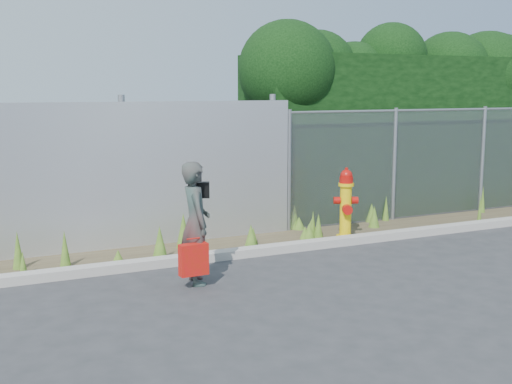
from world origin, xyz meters
name	(u,v)px	position (x,y,z in m)	size (l,w,h in m)	color
ground	(327,289)	(0.00, 0.00, 0.00)	(80.00, 80.00, 0.00)	#313134
curb	(263,250)	(0.00, 1.80, 0.06)	(16.00, 0.22, 0.12)	#A49D95
weed_strip	(202,240)	(-0.69, 2.48, 0.14)	(16.00, 1.35, 0.54)	#4A3E2A
corrugated_fence	(15,182)	(-3.25, 3.01, 1.10)	(8.50, 0.21, 2.30)	#B5B6BC
chainlink_fence	(440,162)	(4.25, 3.00, 1.03)	(6.50, 0.07, 2.05)	gray
hedge	(415,105)	(4.43, 4.01, 2.05)	(7.64, 2.08, 3.64)	black
fire_hydrant	(346,205)	(1.61, 2.10, 0.56)	(0.39, 0.35, 1.16)	yellow
woman	(195,223)	(-1.35, 0.91, 0.76)	(0.55, 0.36, 1.52)	#0F6258
red_tote_bag	(194,259)	(-1.46, 0.67, 0.37)	(0.35, 0.13, 0.46)	#B51F0A
black_shoulder_bag	(199,190)	(-1.26, 1.02, 1.15)	(0.26, 0.11, 0.20)	black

